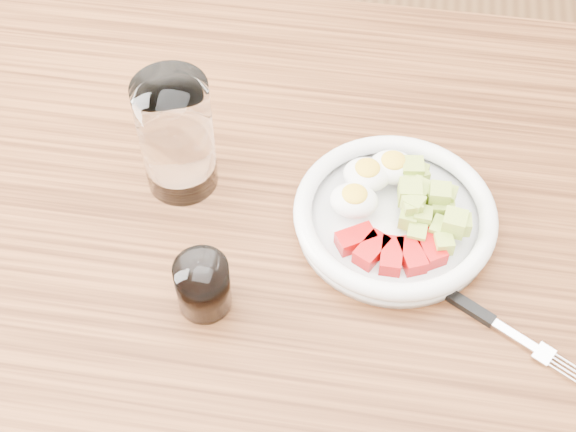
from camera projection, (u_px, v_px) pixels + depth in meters
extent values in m
cube|color=brown|center=(295.00, 249.00, 0.96)|extent=(1.50, 0.90, 0.04)
cylinder|color=white|center=(394.00, 222.00, 0.95)|extent=(0.23, 0.23, 0.01)
torus|color=white|center=(395.00, 213.00, 0.94)|extent=(0.24, 0.24, 0.02)
cube|color=#B30B0B|center=(356.00, 239.00, 0.92)|extent=(0.05, 0.04, 0.02)
cube|color=#B30B0B|center=(371.00, 250.00, 0.91)|extent=(0.04, 0.05, 0.02)
cube|color=#B30B0B|center=(391.00, 256.00, 0.90)|extent=(0.02, 0.04, 0.02)
cube|color=#B30B0B|center=(412.00, 255.00, 0.90)|extent=(0.04, 0.05, 0.02)
cube|color=#B30B0B|center=(429.00, 248.00, 0.91)|extent=(0.04, 0.05, 0.02)
ellipsoid|color=white|center=(367.00, 175.00, 0.96)|extent=(0.06, 0.05, 0.03)
ellipsoid|color=yellow|center=(368.00, 168.00, 0.95)|extent=(0.03, 0.03, 0.01)
ellipsoid|color=white|center=(393.00, 167.00, 0.96)|extent=(0.06, 0.05, 0.03)
ellipsoid|color=yellow|center=(394.00, 160.00, 0.95)|extent=(0.03, 0.03, 0.01)
ellipsoid|color=white|center=(354.00, 201.00, 0.93)|extent=(0.06, 0.05, 0.03)
ellipsoid|color=yellow|center=(355.00, 194.00, 0.92)|extent=(0.03, 0.03, 0.01)
cube|color=#ADBC48|center=(444.00, 244.00, 0.90)|extent=(0.02, 0.02, 0.02)
cube|color=#ADBC48|center=(440.00, 195.00, 0.92)|extent=(0.02, 0.02, 0.02)
cube|color=#ADBC48|center=(454.00, 223.00, 0.90)|extent=(0.03, 0.03, 0.03)
cube|color=#ADBC48|center=(420.00, 191.00, 0.94)|extent=(0.03, 0.03, 0.02)
cube|color=#ADBC48|center=(409.00, 219.00, 0.92)|extent=(0.02, 0.02, 0.02)
cube|color=#ADBC48|center=(416.00, 235.00, 0.91)|extent=(0.02, 0.02, 0.02)
cube|color=#ADBC48|center=(413.00, 187.00, 0.95)|extent=(0.03, 0.03, 0.02)
cube|color=#ADBC48|center=(412.00, 207.00, 0.92)|extent=(0.03, 0.03, 0.02)
cube|color=#ADBC48|center=(414.00, 204.00, 0.92)|extent=(0.03, 0.03, 0.02)
cube|color=#ADBC48|center=(412.00, 170.00, 0.96)|extent=(0.03, 0.03, 0.03)
cube|color=#ADBC48|center=(462.00, 224.00, 0.90)|extent=(0.02, 0.02, 0.02)
cube|color=#ADBC48|center=(416.00, 219.00, 0.93)|extent=(0.03, 0.03, 0.02)
cube|color=#ADBC48|center=(418.00, 173.00, 0.97)|extent=(0.03, 0.03, 0.02)
cube|color=#ADBC48|center=(410.00, 192.00, 0.93)|extent=(0.03, 0.03, 0.03)
cube|color=#ADBC48|center=(446.00, 196.00, 0.93)|extent=(0.03, 0.03, 0.02)
cube|color=#ADBC48|center=(416.00, 176.00, 0.96)|extent=(0.03, 0.03, 0.02)
cube|color=#ADBC48|center=(434.00, 195.00, 0.93)|extent=(0.03, 0.03, 0.02)
cube|color=#ADBC48|center=(442.00, 231.00, 0.92)|extent=(0.03, 0.03, 0.03)
cube|color=#ADBC48|center=(422.00, 217.00, 0.92)|extent=(0.02, 0.02, 0.02)
cube|color=#ADBC48|center=(442.00, 208.00, 0.93)|extent=(0.03, 0.03, 0.03)
cube|color=black|center=(455.00, 298.00, 0.89)|extent=(0.09, 0.06, 0.01)
cube|color=silver|center=(516.00, 337.00, 0.86)|extent=(0.05, 0.04, 0.00)
cube|color=silver|center=(544.00, 354.00, 0.85)|extent=(0.03, 0.03, 0.00)
cylinder|color=silver|center=(563.00, 374.00, 0.83)|extent=(0.03, 0.02, 0.00)
cylinder|color=silver|center=(566.00, 370.00, 0.84)|extent=(0.03, 0.02, 0.00)
cylinder|color=silver|center=(568.00, 367.00, 0.84)|extent=(0.03, 0.02, 0.00)
cylinder|color=silver|center=(570.00, 363.00, 0.84)|extent=(0.03, 0.02, 0.00)
cylinder|color=white|center=(176.00, 136.00, 0.94)|extent=(0.09, 0.09, 0.16)
cylinder|color=white|center=(203.00, 285.00, 0.86)|extent=(0.06, 0.06, 0.07)
cylinder|color=black|center=(203.00, 286.00, 0.87)|extent=(0.05, 0.05, 0.06)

